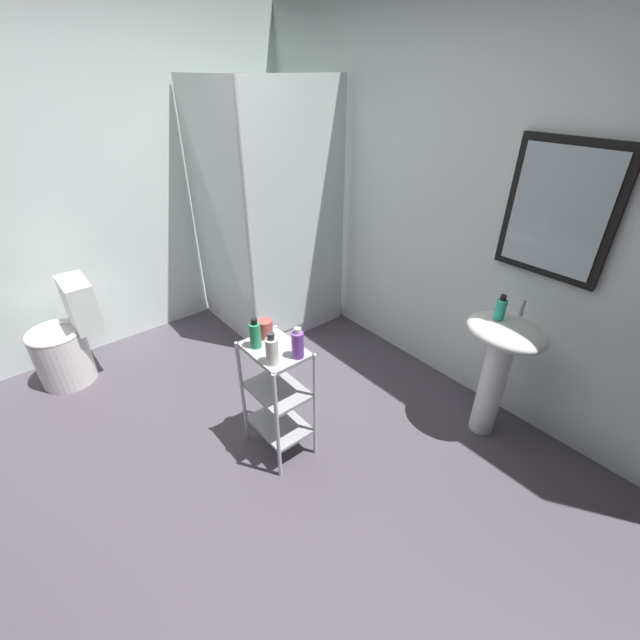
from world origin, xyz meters
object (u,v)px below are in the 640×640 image
storage_cart (277,392)px  shower_stall (268,275)px  toilet (67,342)px  hand_soap_bottle (501,309)px  pedestal_sink (500,356)px  rinse_cup (265,329)px  conditioner_bottle_purple (298,344)px  lotion_bottle_white (272,350)px  body_wash_bottle_green (255,335)px

storage_cart → shower_stall: bearing=148.4°
toilet → hand_soap_bottle: (2.20, 1.88, 0.56)m
shower_stall → pedestal_sink: shower_stall is taller
rinse_cup → toilet: bearing=-150.1°
pedestal_sink → storage_cart: size_ratio=1.09×
conditioner_bottle_purple → lotion_bottle_white: bearing=-106.9°
pedestal_sink → toilet: (-2.26, -1.89, -0.26)m
pedestal_sink → hand_soap_bottle: hand_soap_bottle is taller
body_wash_bottle_green → conditioner_bottle_purple: (0.22, 0.12, 0.00)m
shower_stall → conditioner_bottle_purple: shower_stall is taller
pedestal_sink → shower_stall: bearing=-171.5°
hand_soap_bottle → lotion_bottle_white: 1.29m
storage_cart → hand_soap_bottle: hand_soap_bottle is taller
rinse_cup → hand_soap_bottle: bearing=53.8°
conditioner_bottle_purple → rinse_cup: conditioner_bottle_purple is taller
hand_soap_bottle → storage_cart: bearing=-120.9°
pedestal_sink → lotion_bottle_white: (-0.61, -1.18, 0.24)m
body_wash_bottle_green → rinse_cup: bearing=117.9°
conditioner_bottle_purple → toilet: bearing=-153.4°
storage_cart → body_wash_bottle_green: (-0.08, -0.07, 0.38)m
shower_stall → pedestal_sink: size_ratio=2.47×
shower_stall → rinse_cup: (1.17, -0.77, 0.33)m
shower_stall → conditioner_bottle_purple: (1.44, -0.75, 0.35)m
shower_stall → storage_cart: shower_stall is taller
pedestal_sink → conditioner_bottle_purple: (-0.57, -1.05, 0.24)m
rinse_cup → storage_cart: bearing=-12.0°
lotion_bottle_white → rinse_cup: bearing=155.0°
shower_stall → storage_cart: 1.52m
storage_cart → lotion_bottle_white: lotion_bottle_white is taller
toilet → rinse_cup: 1.71m
pedestal_sink → toilet: bearing=-140.1°
pedestal_sink → conditioner_bottle_purple: 1.22m
shower_stall → lotion_bottle_white: shower_stall is taller
storage_cart → rinse_cup: bearing=168.0°
hand_soap_bottle → body_wash_bottle_green: (-0.73, -1.15, -0.06)m
storage_cart → lotion_bottle_white: bearing=-38.3°
pedestal_sink → hand_soap_bottle: bearing=-169.8°
conditioner_bottle_purple → rinse_cup: 0.27m
hand_soap_bottle → rinse_cup: (-0.78, -1.06, -0.08)m
pedestal_sink → conditioner_bottle_purple: bearing=-118.6°
rinse_cup → body_wash_bottle_green: bearing=-62.1°
pedestal_sink → lotion_bottle_white: size_ratio=4.57×
shower_stall → toilet: 1.62m
lotion_bottle_white → conditioner_bottle_purple: size_ratio=1.02×
rinse_cup → conditioner_bottle_purple: bearing=5.6°
toilet → storage_cart: (1.55, 0.79, 0.12)m
hand_soap_bottle → rinse_cup: bearing=-126.2°
toilet → shower_stall: bearing=81.0°
lotion_bottle_white → rinse_cup: (-0.23, 0.11, -0.03)m
shower_stall → pedestal_sink: 2.04m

